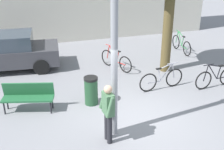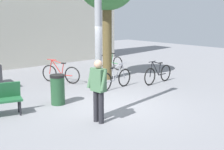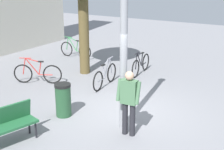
# 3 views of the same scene
# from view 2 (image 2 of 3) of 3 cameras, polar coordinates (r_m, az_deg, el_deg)

# --- Properties ---
(ground_plane) EXTENTS (36.00, 36.00, 0.00)m
(ground_plane) POSITION_cam_2_polar(r_m,az_deg,el_deg) (9.22, 0.04, -6.14)
(ground_plane) COLOR gray
(lamppost) EXTENTS (0.28, 0.28, 4.89)m
(lamppost) POSITION_cam_2_polar(r_m,az_deg,el_deg) (7.86, -2.68, 10.14)
(lamppost) COLOR gray
(lamppost) RESTS_ON ground_plane
(person_by_lamppost) EXTENTS (0.31, 0.61, 1.67)m
(person_by_lamppost) POSITION_cam_2_polar(r_m,az_deg,el_deg) (7.68, -2.66, -2.29)
(person_by_lamppost) COLOR #232328
(person_by_lamppost) RESTS_ON ground_plane
(bicycle_red) EXTENTS (0.86, 1.64, 0.97)m
(bicycle_red) POSITION_cam_2_polar(r_m,az_deg,el_deg) (12.57, -9.87, 0.27)
(bicycle_red) COLOR black
(bicycle_red) RESTS_ON ground_plane
(bicycle_silver) EXTENTS (1.80, 0.24, 0.97)m
(bicycle_silver) POSITION_cam_2_polar(r_m,az_deg,el_deg) (11.34, 0.63, -0.78)
(bicycle_silver) COLOR black
(bicycle_silver) RESTS_ON ground_plane
(bicycle_black) EXTENTS (1.81, 0.19, 0.97)m
(bicycle_black) POSITION_cam_2_polar(r_m,az_deg,el_deg) (12.43, 8.81, 0.18)
(bicycle_black) COLOR black
(bicycle_black) RESTS_ON ground_plane
(bicycle_green) EXTENTS (0.08, 1.81, 0.97)m
(bicycle_green) POSITION_cam_2_polar(r_m,az_deg,el_deg) (15.60, -0.25, 2.62)
(bicycle_green) COLOR black
(bicycle_green) RESTS_ON ground_plane
(trash_bin) EXTENTS (0.46, 0.46, 0.96)m
(trash_bin) POSITION_cam_2_polar(r_m,az_deg,el_deg) (9.51, -10.40, -2.76)
(trash_bin) COLOR #234C2D
(trash_bin) RESTS_ON ground_plane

